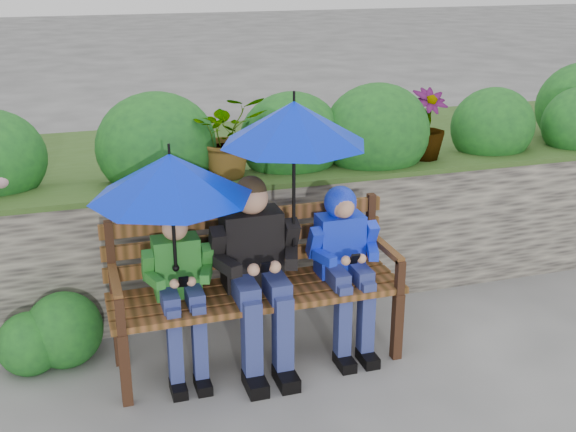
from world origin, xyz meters
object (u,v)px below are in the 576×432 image
object	(u,v)px
boy_right	(344,254)
boy_left	(180,285)
umbrella_left	(171,176)
umbrella_right	(294,123)
park_bench	(254,278)
boy_middle	(256,265)

from	to	relation	value
boy_right	boy_left	bearing A→B (deg)	-179.61
boy_left	umbrella_left	xyz separation A→B (m)	(-0.02, -0.03, 0.72)
boy_left	umbrella_right	size ratio (longest dim) A/B	1.04
park_bench	umbrella_right	size ratio (longest dim) A/B	1.83
park_bench	boy_middle	size ratio (longest dim) A/B	1.51
park_bench	umbrella_left	size ratio (longest dim) A/B	1.95
boy_middle	umbrella_right	bearing A→B (deg)	0.09
boy_left	boy_right	bearing A→B (deg)	0.39
boy_right	boy_middle	bearing A→B (deg)	-177.56
boy_middle	park_bench	bearing A→B (deg)	83.08
boy_middle	boy_right	xyz separation A→B (m)	(0.61, 0.03, -0.01)
boy_right	umbrella_left	xyz separation A→B (m)	(-1.13, -0.04, 0.66)
boy_middle	boy_right	world-z (taller)	boy_middle
park_bench	boy_middle	distance (m)	0.17
boy_middle	umbrella_right	xyz separation A→B (m)	(0.25, 0.00, 0.90)
boy_left	park_bench	bearing A→B (deg)	9.42
boy_left	boy_middle	xyz separation A→B (m)	(0.49, -0.02, 0.08)
boy_right	umbrella_right	distance (m)	0.99
park_bench	boy_left	bearing A→B (deg)	-170.58
park_bench	umbrella_left	world-z (taller)	umbrella_left
park_bench	boy_left	world-z (taller)	boy_left
umbrella_right	boy_middle	bearing A→B (deg)	-179.91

